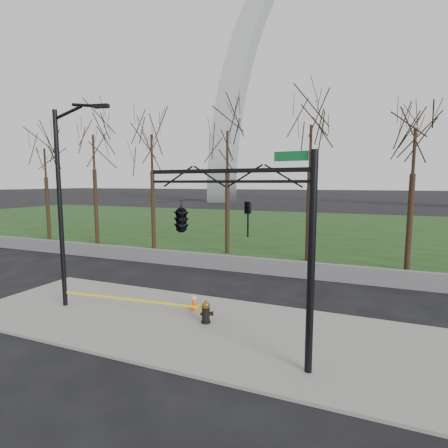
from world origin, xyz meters
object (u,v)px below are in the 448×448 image
at_px(traffic_cone, 194,301).
at_px(street_light, 64,195).
at_px(traffic_signal_mast, 203,217).
at_px(fire_hydrant, 206,312).

distance_m(traffic_cone, street_light, 6.72).
height_order(traffic_cone, street_light, street_light).
bearing_deg(traffic_signal_mast, street_light, 173.96).
bearing_deg(street_light, traffic_signal_mast, -21.08).
distance_m(street_light, traffic_signal_mast, 6.84).
xyz_separation_m(street_light, traffic_signal_mast, (6.71, -1.20, -0.55)).
bearing_deg(traffic_signal_mast, traffic_cone, 126.38).
distance_m(traffic_cone, traffic_signal_mast, 4.96).
height_order(fire_hydrant, traffic_signal_mast, traffic_signal_mast).
relative_size(traffic_cone, street_light, 0.08).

